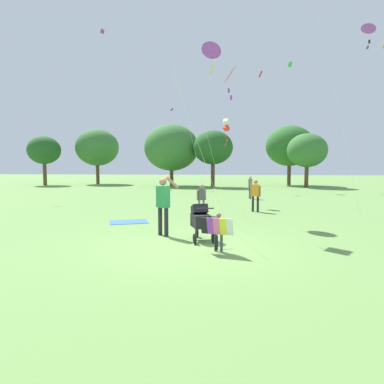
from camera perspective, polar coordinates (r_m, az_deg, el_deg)
The scene contains 14 objects.
ground_plane at distance 8.76m, azimuth -0.26°, elevation -9.23°, with size 120.00×120.00×0.00m, color #668E47.
treeline_distant at distance 33.47m, azimuth -0.69°, elevation 7.64°, with size 29.52×7.27×6.07m.
child_with_butterfly_kite at distance 8.05m, azimuth 4.52°, elevation -6.27°, with size 0.80×0.43×0.95m.
person_adult_flyer at distance 9.83m, azimuth -4.98°, elevation -1.56°, with size 0.69×0.47×1.80m.
stroller at distance 9.25m, azimuth 1.44°, elevation -4.64°, with size 0.75×1.12×1.03m.
kite_adult_black at distance 11.14m, azimuth 6.22°, elevation 18.40°, with size 1.90×1.53×5.30m.
kite_orange_delta at distance 14.59m, azimuth 3.31°, elevation 23.01°, with size 1.96×2.60×7.02m.
kite_green_novelty at distance 15.95m, azimuth 27.99°, elevation 23.16°, with size 2.75×2.18×7.60m.
kite_blue_high at distance 17.75m, azimuth 5.90°, elevation 11.31°, with size 1.17×3.97×4.52m.
distant_kites_cluster at distance 31.75m, azimuth -1.89°, elevation 24.12°, with size 29.90×11.39×11.16m.
person_red_shirt at distance 13.89m, azimuth 1.63°, elevation -0.88°, with size 0.39×0.26×1.28m.
person_sitting_far at distance 15.08m, azimuth 10.89°, elevation -0.18°, with size 0.45×0.26×1.43m.
person_couple_left at distance 20.75m, azimuth 9.99°, elevation 1.15°, with size 0.23×0.45×1.42m.
picnic_blanket at distance 12.47m, azimuth -10.83°, elevation -5.07°, with size 1.37×0.93×0.02m, color #3366B2.
Camera 1 is at (0.93, -8.45, 2.12)m, focal length 30.96 mm.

